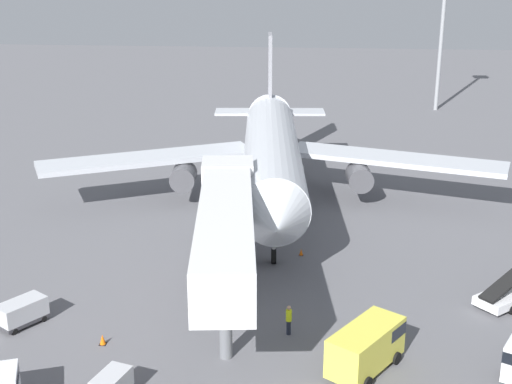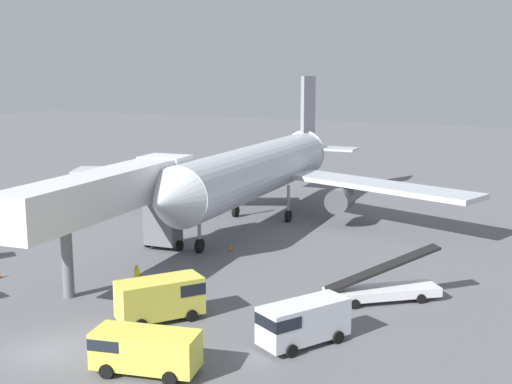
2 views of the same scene
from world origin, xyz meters
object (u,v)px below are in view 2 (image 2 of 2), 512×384
object	(u,v)px
service_van_mid_right	(143,349)
ground_crew_worker_foreground	(137,278)
airplane_at_gate	(260,170)
service_van_far_right	(302,321)
service_van_far_center	(162,297)
belt_loader_truck	(382,289)
jet_bridge	(116,194)
safety_cone_charlie	(231,248)

from	to	relation	value
service_van_mid_right	ground_crew_worker_foreground	xyz separation A→B (m)	(-7.29, 8.82, -0.20)
airplane_at_gate	service_van_mid_right	bearing A→B (deg)	-71.97
service_van_far_right	service_van_far_center	world-z (taller)	service_van_far_center
airplane_at_gate	service_van_far_center	distance (m)	25.90
belt_loader_truck	service_van_mid_right	world-z (taller)	belt_loader_truck
jet_bridge	ground_crew_worker_foreground	bearing A→B (deg)	-36.92
airplane_at_gate	jet_bridge	bearing A→B (deg)	-93.80
service_van_far_right	ground_crew_worker_foreground	bearing A→B (deg)	168.62
ground_crew_worker_foreground	safety_cone_charlie	size ratio (longest dim) A/B	3.60
airplane_at_gate	jet_bridge	world-z (taller)	airplane_at_gate
airplane_at_gate	safety_cone_charlie	world-z (taller)	airplane_at_gate
belt_loader_truck	service_van_far_center	size ratio (longest dim) A/B	1.30
service_van_mid_right	jet_bridge	bearing A→B (deg)	133.59
belt_loader_truck	service_van_far_center	bearing A→B (deg)	-138.75
belt_loader_truck	service_van_far_right	world-z (taller)	belt_loader_truck
service_van_far_right	belt_loader_truck	bearing A→B (deg)	78.51
service_van_mid_right	safety_cone_charlie	bearing A→B (deg)	109.19
airplane_at_gate	safety_cone_charlie	distance (m)	11.80
service_van_far_center	ground_crew_worker_foreground	bearing A→B (deg)	144.15
belt_loader_truck	ground_crew_worker_foreground	world-z (taller)	belt_loader_truck
service_van_mid_right	ground_crew_worker_foreground	world-z (taller)	service_van_mid_right
jet_bridge	belt_loader_truck	world-z (taller)	jet_bridge
service_van_mid_right	service_van_far_center	bearing A→B (deg)	118.16
airplane_at_gate	service_van_far_right	xyz separation A→B (m)	(15.15, -24.23, -3.52)
belt_loader_truck	service_van_far_right	xyz separation A→B (m)	(-1.68, -8.25, 0.49)
safety_cone_charlie	service_van_mid_right	bearing A→B (deg)	-70.81
service_van_far_right	service_van_mid_right	world-z (taller)	service_van_far_right
jet_bridge	ground_crew_worker_foreground	size ratio (longest dim) A/B	10.83
belt_loader_truck	service_van_mid_right	distance (m)	16.11
airplane_at_gate	belt_loader_truck	size ratio (longest dim) A/B	6.14
belt_loader_truck	service_van_far_center	xyz separation A→B (m)	(-9.99, -8.76, 0.57)
belt_loader_truck	safety_cone_charlie	world-z (taller)	belt_loader_truck
jet_bridge	service_van_far_right	xyz separation A→B (m)	(16.40, -5.44, -4.23)
jet_bridge	safety_cone_charlie	size ratio (longest dim) A/B	38.98
service_van_far_center	safety_cone_charlie	distance (m)	14.82
airplane_at_gate	service_van_mid_right	world-z (taller)	airplane_at_gate
jet_bridge	safety_cone_charlie	bearing A→B (deg)	63.16
airplane_at_gate	belt_loader_truck	xyz separation A→B (m)	(16.83, -15.98, -4.02)
belt_loader_truck	service_van_far_center	world-z (taller)	belt_loader_truck
service_van_far_right	ground_crew_worker_foreground	size ratio (longest dim) A/B	2.86
service_van_far_right	safety_cone_charlie	world-z (taller)	service_van_far_right
service_van_far_right	airplane_at_gate	bearing A→B (deg)	122.02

